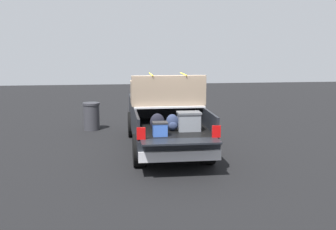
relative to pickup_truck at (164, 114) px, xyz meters
name	(u,v)px	position (x,y,z in m)	size (l,w,h in m)	color
ground_plane	(165,148)	(-0.37, 0.00, -0.98)	(40.00, 40.00, 0.00)	black
pickup_truck	(164,114)	(0.00, 0.00, 0.00)	(6.05, 2.06, 2.23)	black
trash_can	(91,116)	(2.68, 2.29, -0.49)	(0.60, 0.60, 0.98)	#2D2D33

